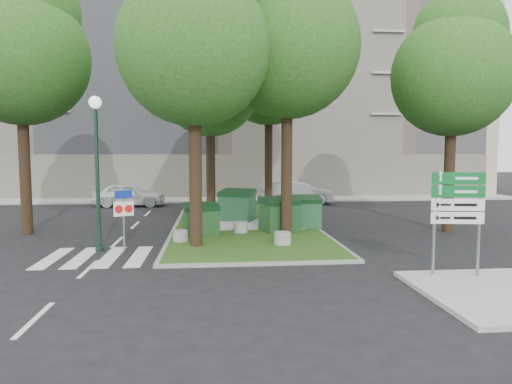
{
  "coord_description": "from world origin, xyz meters",
  "views": [
    {
      "loc": [
        -0.9,
        -13.3,
        3.36
      ],
      "look_at": [
        0.57,
        2.19,
        2.0
      ],
      "focal_mm": 32.0,
      "sensor_mm": 36.0,
      "label": 1
    }
  ],
  "objects": [
    {
      "name": "tree_median_near_left",
      "position": [
        -1.41,
        2.56,
        7.32
      ],
      "size": [
        5.2,
        5.2,
        10.53
      ],
      "color": "black",
      "rests_on": "ground"
    },
    {
      "name": "median_island",
      "position": [
        0.5,
        8.0,
        0.06
      ],
      "size": [
        6.0,
        16.0,
        0.12
      ],
      "primitive_type": "cube",
      "color": "#1A4112",
      "rests_on": "ground"
    },
    {
      "name": "tree_median_far",
      "position": [
        2.29,
        12.06,
        8.32
      ],
      "size": [
        5.8,
        5.8,
        11.93
      ],
      "color": "black",
      "rests_on": "ground"
    },
    {
      "name": "dumpster_c",
      "position": [
        1.83,
        5.21,
        0.8
      ],
      "size": [
        1.81,
        1.56,
        1.41
      ],
      "rotation": [
        0.0,
        0.0,
        0.39
      ],
      "color": "#103814",
      "rests_on": "median_island"
    },
    {
      "name": "directional_sign",
      "position": [
        5.47,
        -2.0,
        1.93
      ],
      "size": [
        1.35,
        0.28,
        2.72
      ],
      "rotation": [
        0.0,
        0.0,
        -0.16
      ],
      "color": "slate",
      "rests_on": "sidewalk_corner"
    },
    {
      "name": "car_silver",
      "position": [
        4.47,
        15.5,
        0.76
      ],
      "size": [
        4.75,
        2.06,
        1.52
      ],
      "primitive_type": "imported",
      "rotation": [
        0.0,
        0.0,
        1.67
      ],
      "color": "#929699",
      "rests_on": "ground"
    },
    {
      "name": "bollard_right",
      "position": [
        1.53,
        2.44,
        0.33
      ],
      "size": [
        0.6,
        0.6,
        0.43
      ],
      "primitive_type": "cylinder",
      "color": "gray",
      "rests_on": "median_island"
    },
    {
      "name": "tree_median_near_right",
      "position": [
        2.09,
        4.56,
        7.99
      ],
      "size": [
        5.6,
        5.6,
        11.46
      ],
      "color": "black",
      "rests_on": "ground"
    },
    {
      "name": "building_sidewalk",
      "position": [
        0.0,
        18.5,
        0.06
      ],
      "size": [
        42.0,
        3.0,
        0.12
      ],
      "primitive_type": "cube",
      "color": "#999993",
      "rests_on": "ground"
    },
    {
      "name": "tree_median_mid",
      "position": [
        -0.91,
        9.06,
        6.98
      ],
      "size": [
        4.8,
        4.8,
        9.99
      ],
      "color": "black",
      "rests_on": "ground"
    },
    {
      "name": "dumpster_a",
      "position": [
        -1.37,
        4.55,
        0.73
      ],
      "size": [
        1.5,
        1.16,
        1.27
      ],
      "rotation": [
        0.0,
        0.0,
        0.16
      ],
      "color": "#0E3611",
      "rests_on": "median_island"
    },
    {
      "name": "dumpster_b",
      "position": [
        0.23,
        8.24,
        0.84
      ],
      "size": [
        1.93,
        1.69,
        1.5
      ],
      "rotation": [
        0.0,
        0.0,
        -0.42
      ],
      "color": "#10391D",
      "rests_on": "median_island"
    },
    {
      "name": "median_kerb",
      "position": [
        0.5,
        8.0,
        0.05
      ],
      "size": [
        6.3,
        16.3,
        0.1
      ],
      "primitive_type": "cube",
      "color": "gray",
      "rests_on": "ground"
    },
    {
      "name": "street_lamp",
      "position": [
        -4.77,
        2.45,
        3.28
      ],
      "size": [
        0.42,
        0.42,
        5.22
      ],
      "color": "black",
      "rests_on": "ground"
    },
    {
      "name": "ground",
      "position": [
        0.0,
        0.0,
        0.0
      ],
      "size": [
        120.0,
        120.0,
        0.0
      ],
      "primitive_type": "plane",
      "color": "black",
      "rests_on": "ground"
    },
    {
      "name": "car_white",
      "position": [
        -6.09,
        15.5,
        0.74
      ],
      "size": [
        4.41,
        1.86,
        1.49
      ],
      "primitive_type": "imported",
      "rotation": [
        0.0,
        0.0,
        1.55
      ],
      "color": "silver",
      "rests_on": "ground"
    },
    {
      "name": "dumpster_d",
      "position": [
        3.0,
        6.06,
        0.78
      ],
      "size": [
        1.52,
        1.09,
        1.38
      ],
      "rotation": [
        0.0,
        0.0,
        -0.04
      ],
      "color": "#154525",
      "rests_on": "median_island"
    },
    {
      "name": "tree_street_left",
      "position": [
        -8.41,
        6.06,
        7.65
      ],
      "size": [
        5.4,
        5.4,
        11.0
      ],
      "color": "black",
      "rests_on": "ground"
    },
    {
      "name": "traffic_sign_pole",
      "position": [
        -3.91,
        2.3,
        1.42
      ],
      "size": [
        0.62,
        0.29,
        2.21
      ],
      "rotation": [
        0.0,
        0.0,
        0.4
      ],
      "color": "slate",
      "rests_on": "ground"
    },
    {
      "name": "bollard_mid",
      "position": [
        0.2,
        5.0,
        0.33
      ],
      "size": [
        0.59,
        0.59,
        0.42
      ],
      "primitive_type": "cylinder",
      "color": "gray",
      "rests_on": "median_island"
    },
    {
      "name": "litter_bin",
      "position": [
        2.69,
        11.16,
        0.48
      ],
      "size": [
        0.41,
        0.41,
        0.72
      ],
      "primitive_type": "cylinder",
      "color": "gold",
      "rests_on": "median_island"
    },
    {
      "name": "zebra_crossing",
      "position": [
        -3.75,
        1.5,
        0.01
      ],
      "size": [
        5.0,
        3.0,
        0.01
      ],
      "primitive_type": "cube",
      "color": "silver",
      "rests_on": "ground"
    },
    {
      "name": "tree_street_right",
      "position": [
        9.09,
        5.06,
        6.98
      ],
      "size": [
        5.0,
        5.0,
        10.06
      ],
      "color": "black",
      "rests_on": "ground"
    },
    {
      "name": "apartment_building",
      "position": [
        0.0,
        26.0,
        8.0
      ],
      "size": [
        41.0,
        12.0,
        16.0
      ],
      "primitive_type": "cube",
      "color": "beige",
      "rests_on": "ground"
    },
    {
      "name": "bollard_left",
      "position": [
        -2.1,
        3.34,
        0.31
      ],
      "size": [
        0.54,
        0.54,
        0.39
      ],
      "primitive_type": "cylinder",
      "color": "gray",
      "rests_on": "median_island"
    }
  ]
}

